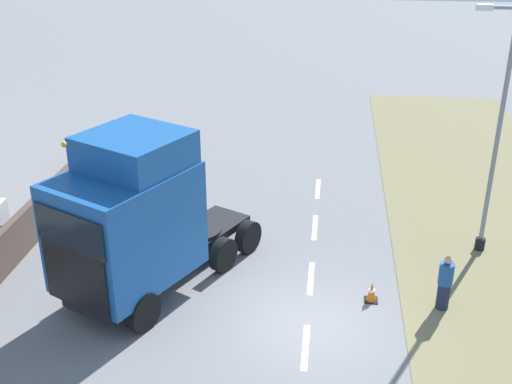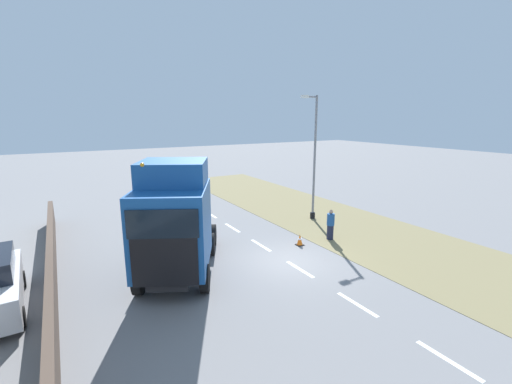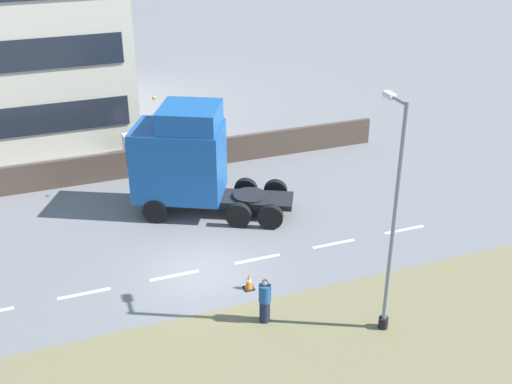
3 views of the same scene
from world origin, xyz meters
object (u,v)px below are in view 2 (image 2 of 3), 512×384
(lamp_post, at_px, (313,163))
(traffic_cone_lead, at_px, (300,240))
(lorry_cab, at_px, (175,222))
(pedestrian, at_px, (330,225))

(lamp_post, relative_size, traffic_cone_lead, 13.01)
(lamp_post, bearing_deg, lorry_cab, 20.81)
(lamp_post, xyz_separation_m, traffic_cone_lead, (3.45, 3.28, -3.24))
(pedestrian, bearing_deg, traffic_cone_lead, -3.97)
(traffic_cone_lead, bearing_deg, lorry_cab, 4.21)
(pedestrian, xyz_separation_m, traffic_cone_lead, (1.89, -0.13, -0.50))
(lamp_post, bearing_deg, traffic_cone_lead, 43.60)
(lamp_post, relative_size, pedestrian, 4.70)
(lorry_cab, distance_m, lamp_post, 10.64)
(lamp_post, xyz_separation_m, pedestrian, (1.56, 3.41, -2.74))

